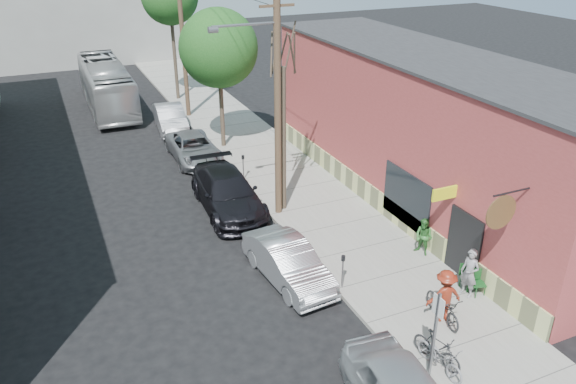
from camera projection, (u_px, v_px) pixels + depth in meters
name	position (u px, v px, depth m)	size (l,w,h in m)	color
ground	(283.00, 307.00, 18.61)	(120.00, 120.00, 0.00)	black
sidewalk	(273.00, 166.00, 29.20)	(4.50, 58.00, 0.15)	gray
cafe_building	(425.00, 130.00, 24.60)	(6.60, 20.20, 6.61)	#A13C3C
sign_post	(435.00, 328.00, 14.82)	(0.07, 0.45, 2.80)	slate
parking_meter_near	(343.00, 266.00, 19.06)	(0.14, 0.14, 1.24)	slate
parking_meter_far	(243.00, 163.00, 27.23)	(0.14, 0.14, 1.24)	slate
utility_pole_near	(276.00, 94.00, 22.17)	(3.57, 0.28, 10.00)	#503A28
utility_pole_far	(182.00, 34.00, 34.54)	(1.80, 0.28, 10.00)	#503A28
tree_bare	(283.00, 141.00, 23.45)	(0.24, 0.24, 6.25)	#44392C
tree_leafy_mid	(219.00, 48.00, 29.42)	(4.17, 4.17, 7.52)	#44392C
patio_chair_a	(478.00, 283.00, 18.84)	(0.50, 0.50, 0.88)	#13461A
patio_chair_b	(469.00, 277.00, 19.15)	(0.50, 0.50, 0.88)	#13461A
patron_grey	(469.00, 273.00, 18.61)	(0.64, 0.42, 1.75)	gray
patron_green	(424.00, 237.00, 21.02)	(0.72, 0.56, 1.47)	#2E702D
cyclist	(445.00, 296.00, 17.45)	(1.15, 0.66, 1.78)	maroon
cyclist_bike	(443.00, 306.00, 17.63)	(0.64, 1.83, 0.96)	black
parked_bike_a	(437.00, 349.00, 15.84)	(0.46, 1.64, 0.99)	black
parked_bike_b	(440.00, 357.00, 15.61)	(0.60, 1.73, 0.91)	slate
car_1	(288.00, 262.00, 19.72)	(1.56, 4.46, 1.47)	#B3B6BC
car_2	(228.00, 192.00, 24.60)	(2.36, 5.80, 1.68)	black
car_3	(194.00, 148.00, 29.90)	(2.24, 4.87, 1.35)	gray
car_4	(170.00, 118.00, 34.21)	(1.61, 4.61, 1.52)	#AFB1B7
bus	(106.00, 85.00, 38.13)	(2.62, 11.19, 3.12)	silver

